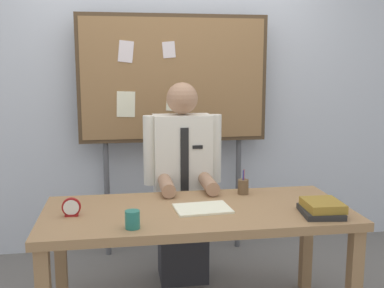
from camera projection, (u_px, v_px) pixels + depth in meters
name	position (u px, v px, depth m)	size (l,w,h in m)	color
back_wall	(171.00, 89.00, 3.84)	(6.40, 0.08, 2.70)	silver
desk	(197.00, 222.00, 2.69)	(1.77, 0.78, 0.72)	#9E754C
person	(183.00, 190.00, 3.28)	(0.55, 0.56, 1.43)	#2D2D33
bulletin_board	(174.00, 82.00, 3.63)	(1.50, 0.09, 1.94)	#4C3823
book_stack	(322.00, 208.00, 2.56)	(0.24, 0.27, 0.08)	#262626
open_notebook	(202.00, 208.00, 2.66)	(0.31, 0.23, 0.01)	#F4EFCC
desk_clock	(71.00, 208.00, 2.53)	(0.10, 0.04, 0.10)	maroon
coffee_mug	(132.00, 220.00, 2.34)	(0.08, 0.08, 0.09)	#267266
pen_holder	(243.00, 187.00, 2.97)	(0.07, 0.07, 0.16)	brown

